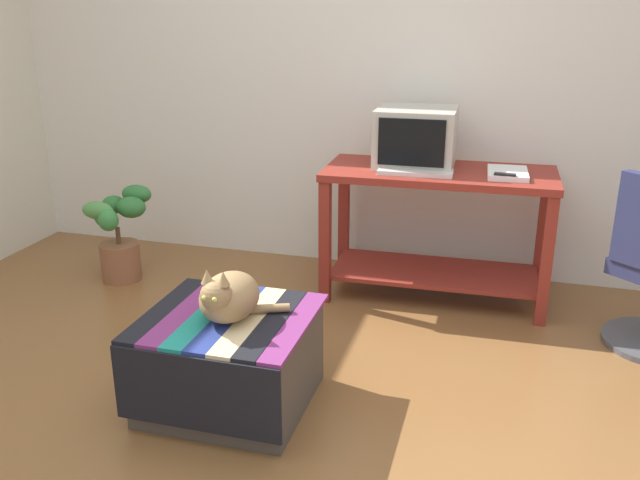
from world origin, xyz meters
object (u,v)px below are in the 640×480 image
at_px(desk, 437,212).
at_px(book, 508,173).
at_px(cat, 228,297).
at_px(tv_monitor, 416,138).
at_px(keyboard, 415,172).
at_px(potted_plant, 119,234).
at_px(ottoman_with_blanket, 229,360).
at_px(stapler, 505,177).

xyz_separation_m(desk, book, (0.36, -0.03, 0.26)).
bearing_deg(cat, tv_monitor, 73.49).
bearing_deg(keyboard, cat, -115.76).
height_order(tv_monitor, potted_plant, tv_monitor).
relative_size(book, cat, 0.84).
distance_m(desk, ottoman_with_blanket, 1.57).
xyz_separation_m(keyboard, ottoman_with_blanket, (-0.58, -1.25, -0.56)).
relative_size(ottoman_with_blanket, potted_plant, 1.18).
bearing_deg(stapler, potted_plant, 97.75).
relative_size(keyboard, stapler, 3.64).
height_order(desk, potted_plant, desk).
bearing_deg(desk, stapler, -24.57).
bearing_deg(tv_monitor, desk, -25.06).
distance_m(tv_monitor, keyboard, 0.25).
bearing_deg(book, stapler, -98.86).
relative_size(desk, stapler, 11.62).
xyz_separation_m(desk, potted_plant, (-1.88, -0.28, -0.22)).
height_order(ottoman_with_blanket, potted_plant, potted_plant).
height_order(desk, tv_monitor, tv_monitor).
bearing_deg(potted_plant, tv_monitor, 11.20).
xyz_separation_m(book, potted_plant, (-2.25, -0.24, -0.48)).
distance_m(book, cat, 1.74).
distance_m(keyboard, cat, 1.42).
relative_size(book, potted_plant, 0.49).
xyz_separation_m(potted_plant, stapler, (2.23, 0.13, 0.48)).
bearing_deg(cat, stapler, 53.90).
xyz_separation_m(keyboard, cat, (-0.56, -1.28, -0.25)).
distance_m(ottoman_with_blanket, potted_plant, 1.62).
height_order(keyboard, stapler, stapler).
distance_m(cat, potted_plant, 1.67).
xyz_separation_m(desk, keyboard, (-0.12, -0.13, 0.26)).
relative_size(keyboard, cat, 1.17).
xyz_separation_m(ottoman_with_blanket, stapler, (1.05, 1.23, 0.57)).
bearing_deg(cat, ottoman_with_blanket, 130.61).
xyz_separation_m(book, stapler, (-0.01, -0.12, 0.01)).
distance_m(desk, cat, 1.56).
relative_size(cat, stapler, 3.11).
height_order(ottoman_with_blanket, stapler, stapler).
bearing_deg(book, ottoman_with_blanket, -131.18).
bearing_deg(desk, cat, -116.81).
height_order(tv_monitor, book, tv_monitor).
height_order(potted_plant, stapler, stapler).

